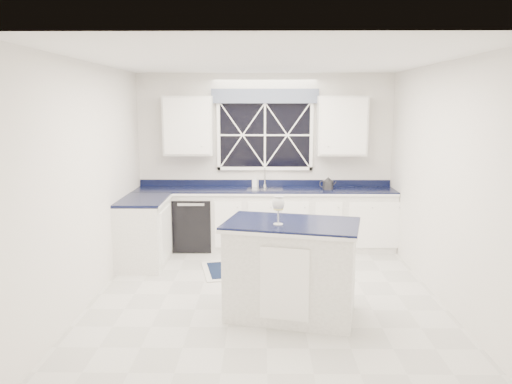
{
  "coord_description": "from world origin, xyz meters",
  "views": [
    {
      "loc": [
        -0.05,
        -5.61,
        2.24
      ],
      "look_at": [
        -0.12,
        0.4,
        1.17
      ],
      "focal_mm": 35.0,
      "sensor_mm": 36.0,
      "label": 1
    }
  ],
  "objects_px": {
    "dishwasher": "(194,222)",
    "kettle": "(328,184)",
    "faucet": "(265,177)",
    "wine_glass": "(278,205)",
    "soap_bottle": "(255,181)",
    "island": "(291,269)"
  },
  "relations": [
    {
      "from": "island",
      "to": "wine_glass",
      "type": "bearing_deg",
      "value": -131.82
    },
    {
      "from": "kettle",
      "to": "wine_glass",
      "type": "xyz_separation_m",
      "value": [
        -0.84,
        -2.6,
        0.2
      ]
    },
    {
      "from": "wine_glass",
      "to": "faucet",
      "type": "bearing_deg",
      "value": 92.43
    },
    {
      "from": "faucet",
      "to": "island",
      "type": "distance_m",
      "value": 2.79
    },
    {
      "from": "island",
      "to": "soap_bottle",
      "type": "bearing_deg",
      "value": 111.51
    },
    {
      "from": "island",
      "to": "wine_glass",
      "type": "relative_size",
      "value": 5.18
    },
    {
      "from": "kettle",
      "to": "soap_bottle",
      "type": "height_order",
      "value": "kettle"
    },
    {
      "from": "island",
      "to": "wine_glass",
      "type": "height_order",
      "value": "wine_glass"
    },
    {
      "from": "wine_glass",
      "to": "soap_bottle",
      "type": "distance_m",
      "value": 2.85
    },
    {
      "from": "dishwasher",
      "to": "faucet",
      "type": "xyz_separation_m",
      "value": [
        1.1,
        0.19,
        0.69
      ]
    },
    {
      "from": "faucet",
      "to": "wine_glass",
      "type": "xyz_separation_m",
      "value": [
        0.12,
        -2.82,
        0.13
      ]
    },
    {
      "from": "dishwasher",
      "to": "kettle",
      "type": "xyz_separation_m",
      "value": [
        2.06,
        -0.02,
        0.62
      ]
    },
    {
      "from": "dishwasher",
      "to": "soap_bottle",
      "type": "relative_size",
      "value": 4.64
    },
    {
      "from": "kettle",
      "to": "soap_bottle",
      "type": "xyz_separation_m",
      "value": [
        -1.11,
        0.23,
        0.0
      ]
    },
    {
      "from": "faucet",
      "to": "island",
      "type": "xyz_separation_m",
      "value": [
        0.26,
        -2.72,
        -0.58
      ]
    },
    {
      "from": "faucet",
      "to": "wine_glass",
      "type": "height_order",
      "value": "wine_glass"
    },
    {
      "from": "dishwasher",
      "to": "island",
      "type": "bearing_deg",
      "value": -61.6
    },
    {
      "from": "faucet",
      "to": "wine_glass",
      "type": "bearing_deg",
      "value": -87.57
    },
    {
      "from": "soap_bottle",
      "to": "faucet",
      "type": "bearing_deg",
      "value": -5.2
    },
    {
      "from": "island",
      "to": "soap_bottle",
      "type": "xyz_separation_m",
      "value": [
        -0.41,
        2.73,
        0.51
      ]
    },
    {
      "from": "faucet",
      "to": "kettle",
      "type": "relative_size",
      "value": 1.2
    },
    {
      "from": "faucet",
      "to": "soap_bottle",
      "type": "relative_size",
      "value": 1.71
    }
  ]
}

